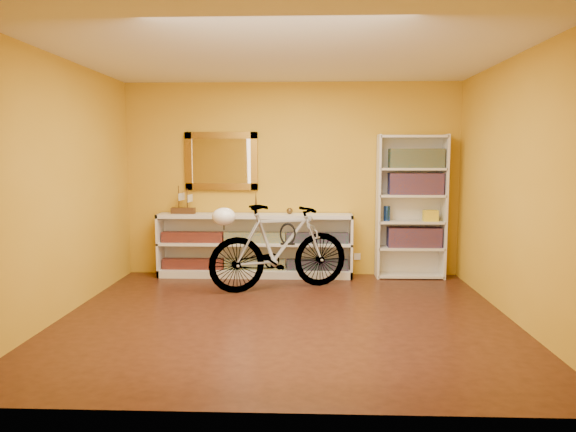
{
  "coord_description": "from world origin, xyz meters",
  "views": [
    {
      "loc": [
        0.22,
        -5.17,
        1.61
      ],
      "look_at": [
        0.0,
        0.7,
        0.95
      ],
      "focal_mm": 32.95,
      "sensor_mm": 36.0,
      "label": 1
    }
  ],
  "objects_px": {
    "console_unit": "(255,245)",
    "bookcase": "(411,207)",
    "bicycle": "(280,247)",
    "helmet": "(224,217)"
  },
  "relations": [
    {
      "from": "bicycle",
      "to": "console_unit",
      "type": "bearing_deg",
      "value": 6.43
    },
    {
      "from": "bookcase",
      "to": "bicycle",
      "type": "height_order",
      "value": "bookcase"
    },
    {
      "from": "bookcase",
      "to": "helmet",
      "type": "xyz_separation_m",
      "value": [
        -2.34,
        -0.97,
        -0.03
      ]
    },
    {
      "from": "console_unit",
      "to": "helmet",
      "type": "height_order",
      "value": "helmet"
    },
    {
      "from": "bookcase",
      "to": "helmet",
      "type": "relative_size",
      "value": 6.9
    },
    {
      "from": "console_unit",
      "to": "helmet",
      "type": "distance_m",
      "value": 1.1
    },
    {
      "from": "console_unit",
      "to": "bicycle",
      "type": "height_order",
      "value": "bicycle"
    },
    {
      "from": "console_unit",
      "to": "bookcase",
      "type": "xyz_separation_m",
      "value": [
        2.07,
        0.03,
        0.52
      ]
    },
    {
      "from": "console_unit",
      "to": "helmet",
      "type": "relative_size",
      "value": 9.44
    },
    {
      "from": "bookcase",
      "to": "bicycle",
      "type": "bearing_deg",
      "value": -157.15
    }
  ]
}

